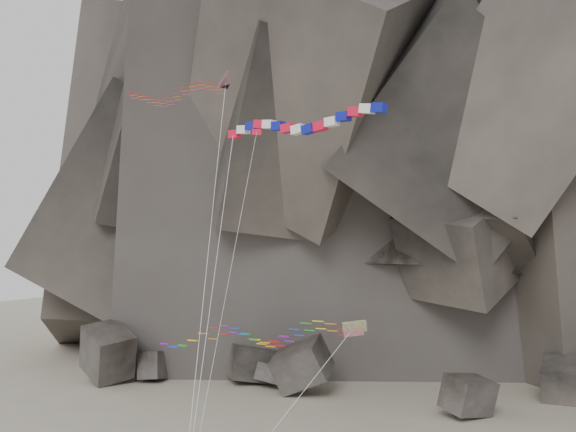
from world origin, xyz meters
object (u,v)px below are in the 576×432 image
at_px(pennant_kite, 244,196).
at_px(delta_kite, 171,94).
at_px(banner_kite, 299,124).
at_px(parafoil_kite, 246,334).

bearing_deg(pennant_kite, delta_kite, 138.03).
height_order(delta_kite, banner_kite, delta_kite).
height_order(parafoil_kite, pennant_kite, pennant_kite).
bearing_deg(banner_kite, delta_kite, -174.53).
relative_size(banner_kite, parafoil_kite, 1.45).
height_order(delta_kite, parafoil_kite, delta_kite).
bearing_deg(banner_kite, parafoil_kite, 175.65).
distance_m(delta_kite, banner_kite, 11.64).
bearing_deg(delta_kite, banner_kite, 1.63).
xyz_separation_m(delta_kite, parafoil_kite, (6.27, -0.56, -16.64)).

